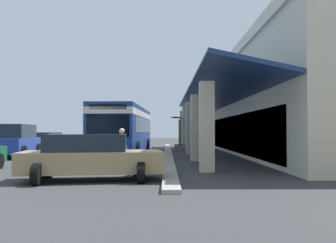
{
  "coord_description": "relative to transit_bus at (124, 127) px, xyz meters",
  "views": [
    {
      "loc": [
        22.72,
        3.49,
        1.57
      ],
      "look_at": [
        3.06,
        3.58,
        2.08
      ],
      "focal_mm": 39.12,
      "sensor_mm": 36.0,
      "label": 1
    }
  ],
  "objects": [
    {
      "name": "parked_sedan_red",
      "position": [
        -3.71,
        -6.47,
        -1.1
      ],
      "size": [
        4.54,
        2.27,
        1.47
      ],
      "color": "maroon",
      "rests_on": "ground"
    },
    {
      "name": "ground",
      "position": [
        1.56,
        7.3,
        -1.85
      ],
      "size": [
        120.0,
        120.0,
        0.0
      ],
      "primitive_type": "plane",
      "color": "#38383A"
    },
    {
      "name": "parked_suv_blue",
      "position": [
        2.44,
        -6.27,
        -0.84
      ],
      "size": [
        4.97,
        2.51,
        1.97
      ],
      "color": "navy",
      "rests_on": "ground"
    },
    {
      "name": "transit_bus",
      "position": [
        0.0,
        0.0,
        0.0
      ],
      "size": [
        11.3,
        3.1,
        3.34
      ],
      "color": "navy",
      "rests_on": "ground"
    },
    {
      "name": "plaza_building",
      "position": [
        -0.0,
        12.54,
        1.62
      ],
      "size": [
        25.72,
        14.04,
        6.93
      ],
      "color": "beige",
      "rests_on": "ground"
    },
    {
      "name": "potted_palm",
      "position": [
        -4.91,
        3.86,
        -1.19
      ],
      "size": [
        1.81,
        1.49,
        2.75
      ],
      "color": "gray",
      "rests_on": "ground"
    },
    {
      "name": "curb_strip",
      "position": [
        -0.0,
        2.92,
        -1.79
      ],
      "size": [
        30.5,
        0.5,
        0.12
      ],
      "primitive_type": "cube",
      "color": "#9E998E",
      "rests_on": "ground"
    },
    {
      "name": "pedestrian",
      "position": [
        9.4,
        0.98,
        -0.91
      ],
      "size": [
        0.65,
        0.52,
        1.68
      ],
      "color": "#726651",
      "rests_on": "ground"
    },
    {
      "name": "parked_sedan_tan",
      "position": [
        12.63,
        0.38,
        -1.1
      ],
      "size": [
        2.85,
        4.61,
        1.47
      ],
      "color": "#9E845B",
      "rests_on": "ground"
    }
  ]
}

